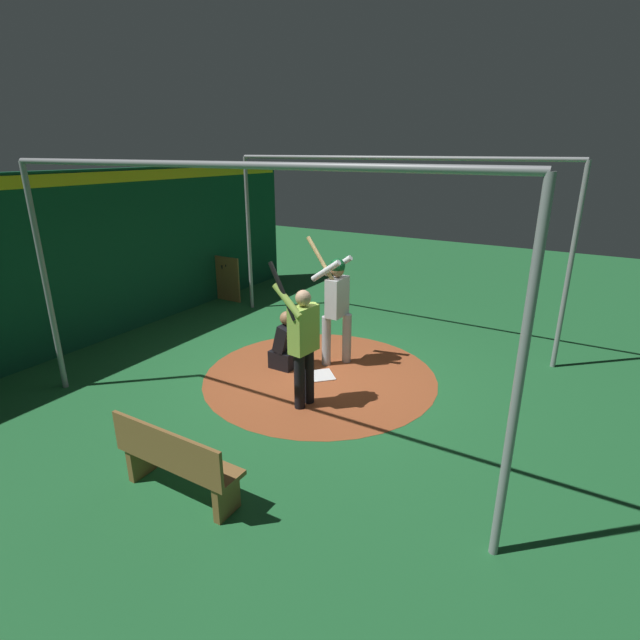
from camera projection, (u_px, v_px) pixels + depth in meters
name	position (u px, v px, depth m)	size (l,w,h in m)	color
ground_plane	(320.00, 376.00, 7.71)	(25.79, 25.79, 0.00)	#216633
dirt_circle	(320.00, 376.00, 7.71)	(3.69, 3.69, 0.01)	#9E4C28
home_plate	(320.00, 375.00, 7.71)	(0.42, 0.42, 0.01)	white
batter	(336.00, 301.00, 7.83)	(0.68, 0.49, 2.13)	#B3B3B7
catcher	(287.00, 345.00, 7.91)	(0.58, 0.40, 0.97)	black
visitor	(303.00, 340.00, 6.53)	(0.58, 0.51, 2.05)	black
back_wall	(123.00, 251.00, 9.30)	(0.22, 9.79, 3.09)	#0F472D
cage_frame	(320.00, 229.00, 6.93)	(6.39, 4.65, 3.31)	gray
bat_rack	(222.00, 279.00, 11.53)	(1.06, 0.19, 1.05)	olive
bench	(175.00, 461.00, 4.90)	(1.46, 0.36, 0.85)	olive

